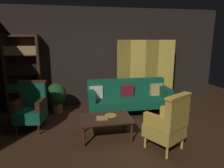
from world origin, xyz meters
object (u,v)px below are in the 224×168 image
folding_screen (145,71)px  armchair_gilt_accent (168,124)px  velvet_couch (128,96)px  book_tan_leather (102,118)px  bookshelf (23,71)px  coffee_table (106,120)px  armchair_wing_left (31,107)px  brass_tray (111,115)px  potted_plant (56,96)px

folding_screen → armchair_gilt_accent: 2.69m
armchair_gilt_accent → velvet_couch: bearing=95.9°
velvet_couch → book_tan_leather: size_ratio=9.85×
bookshelf → armchair_gilt_accent: (2.90, -2.64, -0.60)m
folding_screen → coffee_table: (-1.49, -1.96, -0.61)m
folding_screen → armchair_wing_left: bearing=-157.5°
armchair_gilt_accent → armchair_wing_left: 2.84m
bookshelf → coffee_table: bearing=-46.4°
bookshelf → velvet_couch: (2.70, -0.74, -0.64)m
armchair_gilt_accent → brass_tray: bearing=140.4°
folding_screen → armchair_gilt_accent: (-0.50, -2.59, -0.50)m
armchair_wing_left → brass_tray: (1.62, -0.63, -0.06)m
bookshelf → book_tan_leather: size_ratio=9.52×
armchair_wing_left → book_tan_leather: size_ratio=4.83×
bookshelf → potted_plant: 1.13m
coffee_table → potted_plant: size_ratio=1.24×
armchair_gilt_accent → brass_tray: 1.13m
folding_screen → book_tan_leather: bearing=-128.1°
armchair_gilt_accent → armchair_wing_left: same height
bookshelf → armchair_wing_left: (0.40, -1.29, -0.60)m
bookshelf → book_tan_leather: 2.82m
velvet_couch → potted_plant: velvet_couch is taller
folding_screen → book_tan_leather: size_ratio=8.83×
armchair_gilt_accent → brass_tray: armchair_gilt_accent is taller
armchair_wing_left → armchair_gilt_accent: bearing=-28.5°
armchair_gilt_accent → book_tan_leather: armchair_gilt_accent is taller
armchair_wing_left → book_tan_leather: bearing=-28.0°
book_tan_leather → bookshelf: bearing=131.8°
armchair_gilt_accent → armchair_wing_left: (-2.49, 1.35, 0.00)m
armchair_gilt_accent → bookshelf: bearing=137.6°
potted_plant → bookshelf: bearing=155.1°
velvet_couch → armchair_wing_left: 2.36m
armchair_wing_left → brass_tray: 1.74m
coffee_table → armchair_gilt_accent: armchair_gilt_accent is taller
armchair_gilt_accent → folding_screen: bearing=79.1°
velvet_couch → potted_plant: bearing=169.5°
velvet_couch → book_tan_leather: bearing=-123.6°
folding_screen → coffee_table: bearing=-127.2°
velvet_couch → potted_plant: 1.88m
folding_screen → bookshelf: (-3.40, 0.05, 0.11)m
armchair_gilt_accent → book_tan_leather: size_ratio=4.83×
armchair_wing_left → potted_plant: armchair_wing_left is taller
armchair_gilt_accent → book_tan_leather: (-1.07, 0.59, -0.05)m
folding_screen → armchair_gilt_accent: folding_screen is taller
book_tan_leather → brass_tray: book_tan_leather is taller
velvet_couch → brass_tray: size_ratio=9.05×
velvet_couch → coffee_table: size_ratio=2.12×
coffee_table → potted_plant: 1.93m
brass_tray → book_tan_leather: bearing=-146.5°
coffee_table → book_tan_leather: size_ratio=4.65×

